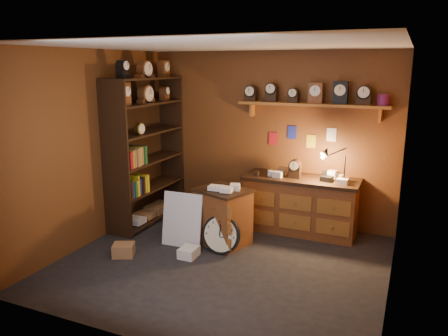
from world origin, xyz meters
TOP-DOWN VIEW (x-y plane):
  - floor at (0.00, 0.00)m, footprint 4.00×4.00m
  - room_shell at (0.04, 0.11)m, footprint 4.02×3.62m
  - shelving_unit at (-1.79, 0.98)m, footprint 0.47×1.60m
  - workbench at (0.63, 1.47)m, footprint 1.70×0.66m
  - low_cabinet at (-0.26, 0.59)m, footprint 0.86×0.79m
  - big_round_clock at (-0.15, 0.28)m, footprint 0.53×0.17m
  - white_panel at (-0.75, 0.30)m, footprint 0.59×0.19m
  - mini_fridge at (-0.69, 1.39)m, footprint 0.58×0.60m
  - floor_box_a at (-1.29, -0.34)m, footprint 0.34×0.32m
  - floor_box_b at (-0.48, -0.02)m, footprint 0.22×0.26m
  - floor_box_c at (-1.07, 1.10)m, footprint 0.30×0.28m

SIDE VIEW (x-z plane):
  - floor at x=0.00m, z-range 0.00..0.00m
  - white_panel at x=-0.75m, z-range -0.38..0.38m
  - floor_box_b at x=-0.48m, z-range 0.00..0.13m
  - floor_box_a at x=-1.29m, z-range 0.00..0.17m
  - floor_box_c at x=-1.07m, z-range 0.00..0.18m
  - mini_fridge at x=-0.69m, z-range 0.00..0.48m
  - big_round_clock at x=-0.15m, z-range -0.01..0.53m
  - low_cabinet at x=-0.26m, z-range -0.01..0.88m
  - workbench at x=0.63m, z-range -0.21..1.15m
  - shelving_unit at x=-1.79m, z-range -0.03..2.54m
  - room_shell at x=0.04m, z-range 0.37..3.08m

